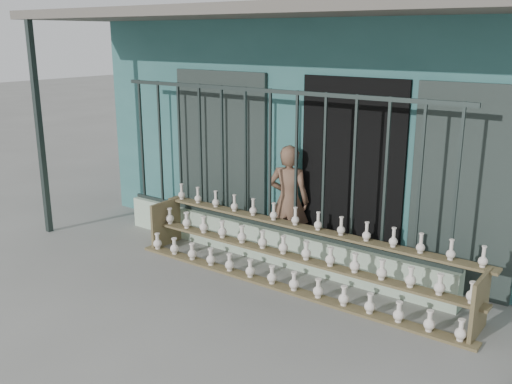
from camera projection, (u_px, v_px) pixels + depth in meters
The scene contains 6 objects.
ground at pixel (205, 294), 6.57m from camera, with size 60.00×60.00×0.00m, color slate.
workshop_building at pixel (372, 114), 9.42m from camera, with size 7.40×6.60×3.21m.
parapet_wall at pixel (269, 244), 7.52m from camera, with size 5.00×0.20×0.45m, color #AFCAAD.
security_fence at pixel (270, 160), 7.22m from camera, with size 5.00×0.04×1.80m.
shelf_rack at pixel (294, 254), 6.79m from camera, with size 4.50×0.68×0.85m.
elderly_woman at pixel (289, 201), 7.56m from camera, with size 0.55×0.36×1.51m, color brown.
Camera 1 is at (4.04, -4.50, 2.89)m, focal length 40.00 mm.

